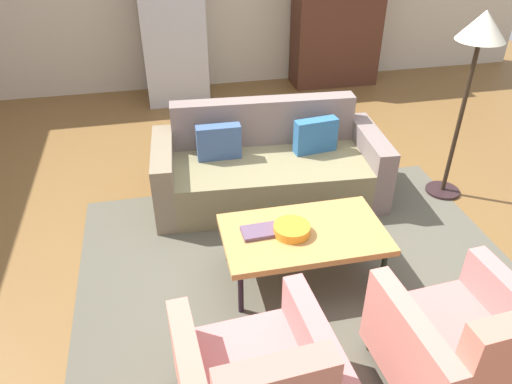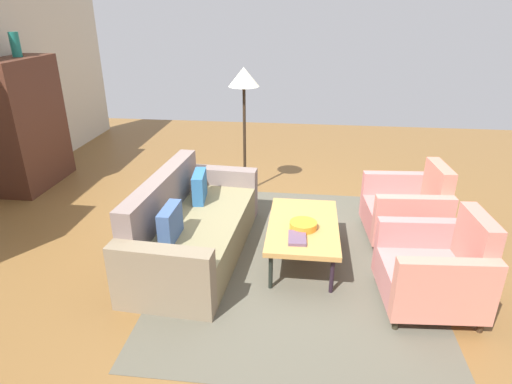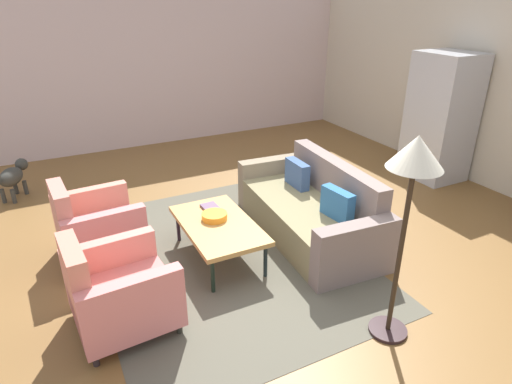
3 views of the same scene
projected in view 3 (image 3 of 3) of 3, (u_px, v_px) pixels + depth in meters
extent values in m
plane|color=brown|center=(282.00, 255.00, 4.75)|extent=(10.67, 10.67, 0.00)
cube|color=beige|center=(160.00, 66.00, 7.77)|extent=(0.12, 7.27, 2.80)
cube|color=#565245|center=(224.00, 256.00, 4.73)|extent=(3.40, 2.60, 0.01)
cube|color=#7E7652|center=(306.00, 218.00, 5.07)|extent=(1.80, 1.01, 0.42)
cube|color=slate|center=(334.00, 196.00, 5.10)|extent=(1.75, 0.30, 0.86)
cube|color=slate|center=(355.00, 252.00, 4.22)|extent=(0.24, 0.91, 0.62)
cube|color=#80715A|center=(272.00, 180.00, 5.83)|extent=(0.24, 0.91, 0.62)
cube|color=#2C6195|center=(337.00, 204.00, 4.57)|extent=(0.41, 0.17, 0.32)
cube|color=#3B5684|center=(297.00, 174.00, 5.33)|extent=(0.40, 0.13, 0.32)
cylinder|color=black|center=(224.00, 216.00, 5.17)|extent=(0.04, 0.04, 0.37)
cylinder|color=black|center=(265.00, 261.00, 4.31)|extent=(0.04, 0.04, 0.37)
cylinder|color=black|center=(178.00, 226.00, 4.95)|extent=(0.04, 0.04, 0.37)
cylinder|color=black|center=(213.00, 276.00, 4.09)|extent=(0.04, 0.04, 0.37)
cube|color=#B98847|center=(218.00, 225.00, 4.54)|extent=(1.20, 0.70, 0.05)
cylinder|color=#2F2B1D|center=(127.00, 230.00, 5.15)|extent=(0.05, 0.05, 0.10)
cylinder|color=#2D211E|center=(145.00, 257.00, 4.62)|extent=(0.05, 0.05, 0.10)
cylinder|color=#372517|center=(66.00, 245.00, 4.83)|extent=(0.05, 0.05, 0.10)
cylinder|color=black|center=(77.00, 277.00, 4.30)|extent=(0.05, 0.05, 0.10)
cube|color=tan|center=(101.00, 235.00, 4.64)|extent=(0.61, 0.84, 0.30)
cube|color=tan|center=(64.00, 223.00, 4.39)|extent=(0.57, 0.18, 0.78)
cube|color=tan|center=(93.00, 212.00, 4.85)|extent=(0.18, 0.81, 0.56)
cube|color=#CF7875|center=(107.00, 239.00, 4.32)|extent=(0.18, 0.81, 0.56)
cylinder|color=#292B1E|center=(153.00, 285.00, 4.17)|extent=(0.05, 0.05, 0.10)
cylinder|color=#2B2A22|center=(179.00, 328.00, 3.64)|extent=(0.05, 0.05, 0.10)
cylinder|color=#342112|center=(78.00, 309.00, 3.86)|extent=(0.05, 0.05, 0.10)
cylinder|color=#2B2223|center=(96.00, 360.00, 3.33)|extent=(0.05, 0.05, 0.10)
cube|color=#CC716C|center=(125.00, 300.00, 3.67)|extent=(0.62, 0.84, 0.30)
cube|color=tan|center=(79.00, 289.00, 3.41)|extent=(0.57, 0.18, 0.78)
cube|color=tan|center=(112.00, 267.00, 3.88)|extent=(0.18, 0.81, 0.56)
cube|color=#D47975|center=(135.00, 310.00, 3.35)|extent=(0.18, 0.81, 0.56)
cylinder|color=orange|center=(214.00, 216.00, 4.59)|extent=(0.27, 0.27, 0.07)
cube|color=#614860|center=(211.00, 208.00, 4.81)|extent=(0.27, 0.18, 0.03)
cube|color=#B7BABF|center=(441.00, 117.00, 6.40)|extent=(0.80, 0.70, 1.85)
cylinder|color=#99999E|center=(462.00, 109.00, 6.47)|extent=(0.02, 0.02, 0.70)
cylinder|color=black|center=(388.00, 330.00, 3.67)|extent=(0.32, 0.32, 0.03)
cylinder|color=black|center=(400.00, 255.00, 3.36)|extent=(0.04, 0.04, 1.45)
cone|color=beige|center=(417.00, 152.00, 3.01)|extent=(0.40, 0.40, 0.24)
cylinder|color=#373732|center=(16.00, 187.00, 6.14)|extent=(0.06, 0.06, 0.20)
cylinder|color=#373732|center=(25.00, 187.00, 6.13)|extent=(0.06, 0.06, 0.20)
cylinder|color=#373732|center=(3.00, 196.00, 5.88)|extent=(0.06, 0.06, 0.20)
cylinder|color=#373732|center=(14.00, 196.00, 5.87)|extent=(0.06, 0.06, 0.20)
ellipsoid|color=#373732|center=(11.00, 177.00, 5.91)|extent=(0.48, 0.42, 0.24)
sphere|color=#373732|center=(21.00, 164.00, 6.14)|extent=(0.17, 0.17, 0.17)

